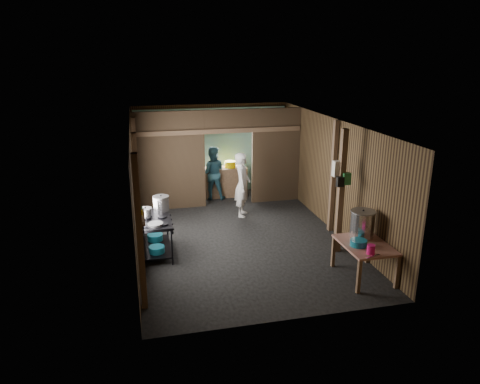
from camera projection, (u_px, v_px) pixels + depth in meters
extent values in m
cube|color=#2A2A2A|center=(238.00, 235.00, 10.28)|extent=(4.50, 7.00, 0.00)
cube|color=#3C3835|center=(238.00, 122.00, 9.50)|extent=(4.50, 7.00, 0.00)
cube|color=brown|center=(211.00, 149.00, 13.14)|extent=(4.50, 0.00, 2.60)
cube|color=brown|center=(291.00, 244.00, 6.64)|extent=(4.50, 0.00, 2.60)
cube|color=brown|center=(134.00, 187.00, 9.40)|extent=(0.00, 7.00, 2.60)
cube|color=brown|center=(332.00, 175.00, 10.38)|extent=(0.00, 7.00, 2.60)
cube|color=#4D3B29|center=(170.00, 161.00, 11.65)|extent=(1.85, 0.10, 2.60)
cube|color=#4D3B29|center=(276.00, 156.00, 12.28)|extent=(1.35, 0.10, 2.60)
cube|color=#4D3B29|center=(228.00, 121.00, 11.69)|extent=(1.30, 0.10, 0.60)
cube|color=#6AB4B3|center=(212.00, 151.00, 13.10)|extent=(4.40, 0.06, 2.50)
cube|color=brown|center=(225.00, 182.00, 12.96)|extent=(1.20, 0.50, 0.85)
cylinder|color=silver|center=(220.00, 129.00, 12.92)|extent=(0.20, 0.03, 0.20)
cube|color=brown|center=(140.00, 234.00, 7.00)|extent=(0.10, 0.12, 2.60)
cube|color=brown|center=(138.00, 199.00, 8.68)|extent=(0.10, 0.12, 2.60)
cube|color=brown|center=(137.00, 173.00, 10.53)|extent=(0.10, 0.12, 2.60)
cube|color=brown|center=(333.00, 177.00, 10.18)|extent=(0.10, 0.12, 2.60)
cube|color=brown|center=(341.00, 192.00, 9.09)|extent=(0.12, 0.12, 2.60)
cube|color=brown|center=(220.00, 131.00, 11.66)|extent=(4.40, 0.12, 0.12)
cylinder|color=gray|center=(135.00, 167.00, 9.68)|extent=(0.03, 0.34, 0.34)
cylinder|color=black|center=(135.00, 167.00, 10.08)|extent=(0.03, 0.30, 0.30)
cube|color=brown|center=(141.00, 217.00, 7.44)|extent=(0.14, 0.80, 0.03)
cylinder|color=silver|center=(141.00, 219.00, 7.19)|extent=(0.07, 0.07, 0.10)
cylinder|color=#DAB600|center=(140.00, 213.00, 7.43)|extent=(0.08, 0.08, 0.10)
cylinder|color=#247939|center=(140.00, 209.00, 7.63)|extent=(0.06, 0.06, 0.10)
cube|color=silver|center=(338.00, 169.00, 9.01)|extent=(0.22, 0.15, 0.32)
cube|color=#247939|center=(346.00, 179.00, 8.96)|extent=(0.16, 0.12, 0.24)
cube|color=black|center=(340.00, 182.00, 8.92)|extent=(0.14, 0.10, 0.20)
cylinder|color=#15728C|center=(157.00, 249.00, 9.02)|extent=(0.32, 0.32, 0.13)
cylinder|color=#15728C|center=(155.00, 237.00, 9.61)|extent=(0.33, 0.33, 0.13)
cylinder|color=#15728C|center=(359.00, 243.00, 8.10)|extent=(0.37, 0.37, 0.11)
cylinder|color=#E21671|center=(371.00, 249.00, 7.75)|extent=(0.16, 0.16, 0.17)
cube|color=silver|center=(373.00, 256.00, 7.68)|extent=(0.30, 0.12, 0.01)
cylinder|color=#DAB600|center=(230.00, 164.00, 12.84)|extent=(0.32, 0.32, 0.18)
cylinder|color=red|center=(219.00, 166.00, 12.77)|extent=(0.11, 0.11, 0.13)
imported|color=white|center=(242.00, 185.00, 11.28)|extent=(0.56, 0.69, 1.64)
imported|color=#2E6275|center=(212.00, 173.00, 12.61)|extent=(0.84, 0.71, 1.51)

